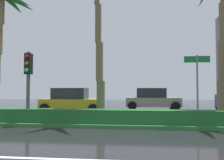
{
  "coord_description": "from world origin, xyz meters",
  "views": [
    {
      "loc": [
        -0.84,
        -3.14,
        1.69
      ],
      "look_at": [
        -2.4,
        11.95,
        2.27
      ],
      "focal_mm": 35.23,
      "sensor_mm": 36.0,
      "label": 1
    }
  ],
  "objects_px": {
    "car_in_traffic_second": "(152,99)",
    "traffic_signal_median_left": "(28,74)",
    "car_in_traffic_leading": "(72,101)",
    "palm_tree_mid_left": "(2,9)",
    "street_name_sign": "(197,79)"
  },
  "relations": [
    {
      "from": "palm_tree_mid_left",
      "to": "traffic_signal_median_left",
      "type": "distance_m",
      "value": 4.65
    },
    {
      "from": "traffic_signal_median_left",
      "to": "car_in_traffic_second",
      "type": "height_order",
      "value": "traffic_signal_median_left"
    },
    {
      "from": "traffic_signal_median_left",
      "to": "car_in_traffic_second",
      "type": "distance_m",
      "value": 10.69
    },
    {
      "from": "car_in_traffic_second",
      "to": "street_name_sign",
      "type": "bearing_deg",
      "value": -80.86
    },
    {
      "from": "car_in_traffic_leading",
      "to": "palm_tree_mid_left",
      "type": "bearing_deg",
      "value": -125.21
    },
    {
      "from": "traffic_signal_median_left",
      "to": "car_in_traffic_leading",
      "type": "relative_size",
      "value": 0.75
    },
    {
      "from": "car_in_traffic_leading",
      "to": "traffic_signal_median_left",
      "type": "bearing_deg",
      "value": -94.52
    },
    {
      "from": "traffic_signal_median_left",
      "to": "car_in_traffic_leading",
      "type": "distance_m",
      "value": 5.76
    },
    {
      "from": "palm_tree_mid_left",
      "to": "street_name_sign",
      "type": "xyz_separation_m",
      "value": [
        9.95,
        -1.22,
        -3.97
      ]
    },
    {
      "from": "palm_tree_mid_left",
      "to": "traffic_signal_median_left",
      "type": "height_order",
      "value": "palm_tree_mid_left"
    },
    {
      "from": "palm_tree_mid_left",
      "to": "street_name_sign",
      "type": "bearing_deg",
      "value": -6.98
    },
    {
      "from": "car_in_traffic_second",
      "to": "traffic_signal_median_left",
      "type": "bearing_deg",
      "value": -126.3
    },
    {
      "from": "car_in_traffic_second",
      "to": "car_in_traffic_leading",
      "type": "bearing_deg",
      "value": -152.81
    },
    {
      "from": "car_in_traffic_leading",
      "to": "car_in_traffic_second",
      "type": "xyz_separation_m",
      "value": [
        5.83,
        2.99,
        0.0
      ]
    },
    {
      "from": "palm_tree_mid_left",
      "to": "traffic_signal_median_left",
      "type": "xyz_separation_m",
      "value": [
        2.37,
        -1.56,
        -3.68
      ]
    }
  ]
}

